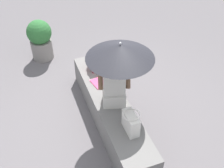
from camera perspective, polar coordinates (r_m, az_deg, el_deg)
ground_plane at (r=4.62m, az=-0.39°, el=-7.70°), size 14.00×14.00×0.00m
stone_bench at (r=4.45m, az=-0.40°, el=-5.61°), size 2.59×0.52×0.48m
person_seated at (r=3.98m, az=0.45°, el=0.16°), size 0.36×0.51×0.90m
parasol at (r=3.60m, az=1.72°, el=6.89°), size 0.94×0.94×1.11m
handbag_black at (r=3.75m, az=3.95°, el=-8.06°), size 0.32×0.23×0.32m
tote_bag_canvas at (r=4.85m, az=-3.62°, el=4.51°), size 0.27×0.20×0.26m
magazine at (r=4.59m, az=-2.78°, el=0.22°), size 0.32×0.26×0.01m
planter_near at (r=5.99m, az=-14.76°, el=9.08°), size 0.51×0.51×0.88m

